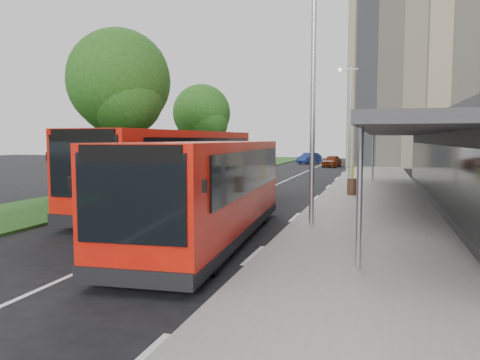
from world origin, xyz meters
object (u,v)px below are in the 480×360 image
at_px(lamp_post_near, 310,83).
at_px(litter_bin, 352,187).
at_px(tree_mid, 119,88).
at_px(car_near, 332,161).
at_px(lamp_post_far, 349,114).
at_px(bus_second, 174,170).
at_px(bollard, 352,173).
at_px(bus_main, 209,191).
at_px(car_far, 309,158).
at_px(tree_far, 202,117).

bearing_deg(lamp_post_near, litter_bin, 84.08).
distance_m(tree_mid, car_near, 29.37).
bearing_deg(litter_bin, car_near, 97.58).
height_order(lamp_post_far, bus_second, lamp_post_far).
height_order(tree_mid, bollard, tree_mid).
bearing_deg(lamp_post_far, tree_mid, -130.68).
relative_size(bus_main, car_far, 2.57).
bearing_deg(car_far, lamp_post_near, -62.34).
bearing_deg(bus_second, bus_main, -53.13).
distance_m(lamp_post_far, car_near, 15.47).
height_order(bus_second, car_near, bus_second).
xyz_separation_m(tree_far, bus_second, (5.18, -16.58, -2.96)).
xyz_separation_m(lamp_post_near, bus_second, (-5.95, 2.47, -3.05)).
distance_m(car_near, car_far, 7.01).
distance_m(bus_main, litter_bin, 11.93).
relative_size(tree_mid, bollard, 8.91).
distance_m(tree_mid, car_far, 34.61).
height_order(tree_mid, lamp_post_far, tree_mid).
relative_size(bus_second, bollard, 11.86).
bearing_deg(bus_main, lamp_post_far, 79.93).
bearing_deg(bus_second, car_far, 92.95).
bearing_deg(bus_second, tree_mid, 141.58).
distance_m(tree_far, bus_second, 17.62).
height_order(bus_main, car_far, bus_main).
bearing_deg(bollard, bus_main, -98.45).
bearing_deg(car_near, lamp_post_near, -78.10).
height_order(tree_far, lamp_post_near, lamp_post_near).
distance_m(lamp_post_far, litter_bin, 12.12).
bearing_deg(tree_mid, car_far, 81.13).
relative_size(bus_main, bus_second, 0.88).
distance_m(tree_mid, bus_main, 13.75).
distance_m(tree_far, litter_bin, 16.41).
xyz_separation_m(lamp_post_near, bollard, (0.48, 16.97, -4.08)).
bearing_deg(tree_mid, tree_far, 90.00).
bearing_deg(litter_bin, lamp_post_near, -95.92).
relative_size(lamp_post_far, car_far, 2.01).
height_order(bus_main, car_near, bus_main).
bearing_deg(bollard, lamp_post_near, -91.62).
bearing_deg(lamp_post_far, bus_main, -96.15).
xyz_separation_m(lamp_post_far, litter_bin, (0.90, -11.35, -4.16)).
bearing_deg(lamp_post_far, tree_far, -175.13).
xyz_separation_m(lamp_post_near, litter_bin, (0.90, 8.65, -4.16)).
bearing_deg(lamp_post_near, tree_mid, 147.64).
height_order(lamp_post_far, car_near, lamp_post_far).
relative_size(bollard, car_far, 0.25).
distance_m(tree_far, car_near, 18.28).
relative_size(lamp_post_near, car_far, 2.01).
bearing_deg(lamp_post_near, bus_second, 157.48).
height_order(litter_bin, car_far, car_far).
bearing_deg(litter_bin, bollard, 92.87).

